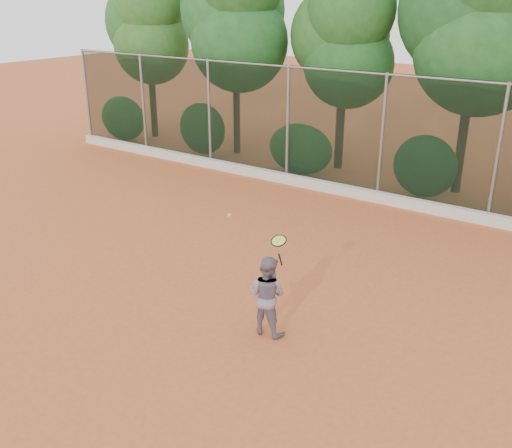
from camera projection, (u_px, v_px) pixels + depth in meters
The scene contains 7 objects.
ground at pixel (226, 302), 10.74m from camera, with size 80.00×80.00×0.00m, color #C75F2F.
concrete_curb at pixel (374, 196), 15.89m from camera, with size 24.00×0.20×0.30m, color silver.
tennis_player at pixel (267, 295), 9.53m from camera, with size 0.69×0.54×1.41m, color slate.
chainlink_fence at pixel (382, 135), 15.39m from camera, with size 24.09×0.09×3.50m.
foliage_backdrop at pixel (399, 31), 16.23m from camera, with size 23.70×3.63×7.55m.
tennis_racket at pixel (279, 243), 8.96m from camera, with size 0.28×0.27×0.54m.
tennis_ball_in_flight at pixel (229, 215), 9.82m from camera, with size 0.07×0.07×0.07m.
Camera 1 is at (5.82, -7.42, 5.39)m, focal length 40.00 mm.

